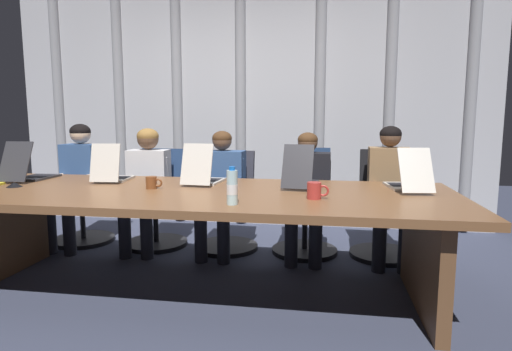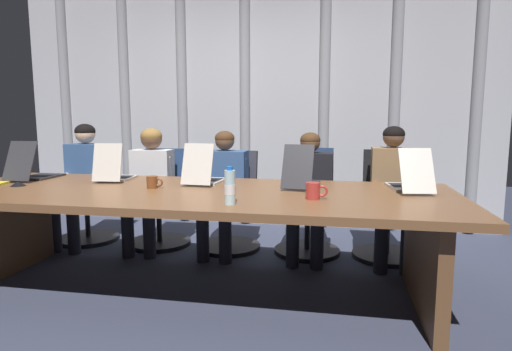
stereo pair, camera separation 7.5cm
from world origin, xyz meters
The scene contains 22 objects.
ground_plane centered at (0.00, 0.00, 0.00)m, with size 10.97×10.97×0.00m, color #383D51.
conference_table centered at (0.00, 0.00, 0.59)m, with size 3.61×1.28×0.74m.
curtain_backdrop centered at (0.00, 2.06, 1.58)m, with size 5.49×0.17×3.16m.
laptop_left_end centered at (-1.45, 0.28, 0.80)m, with size 0.24×0.49×0.32m.
laptop_left_mid centered at (-0.76, 0.32, 0.79)m, with size 0.26×0.41×0.31m.
laptop_center centered at (0.00, 0.31, 0.80)m, with size 0.26×0.44×0.31m.
laptop_right_mid centered at (0.74, 0.30, 0.80)m, with size 0.26×0.50×0.32m.
laptop_right_end centered at (1.49, 0.28, 0.79)m, with size 0.28×0.52×0.30m.
office_chair_left_end centered at (-1.47, 1.07, 0.35)m, with size 0.60×0.60×0.91m.
office_chair_left_mid centered at (-0.70, 1.08, 0.35)m, with size 0.60×0.60×0.93m.
office_chair_center centered at (0.01, 1.07, 0.35)m, with size 0.60×0.60×0.92m.
office_chair_right_mid centered at (0.74, 1.08, 0.36)m, with size 0.60×0.60×0.96m.
office_chair_right_end centered at (1.45, 1.08, 0.35)m, with size 0.60×0.60×0.95m.
person_left_end centered at (-1.44, 0.92, 0.67)m, with size 0.39×0.56×1.18m.
person_left_mid centered at (-0.74, 0.92, 0.65)m, with size 0.40×0.56×1.14m.
person_center centered at (-0.03, 0.92, 0.63)m, with size 0.42×0.55×1.12m.
person_right_mid centered at (0.75, 0.91, 0.63)m, with size 0.42×0.55×1.11m.
person_right_end centered at (1.46, 0.91, 0.66)m, with size 0.36×0.55×1.17m.
water_bottle_primary centered at (0.38, -0.42, 0.84)m, with size 0.07×0.07×0.22m.
coffee_mug_near centered at (0.85, -0.17, 0.79)m, with size 0.14×0.09×0.10m.
coffee_mug_far centered at (-0.30, 0.03, 0.78)m, with size 0.12×0.08×0.09m.
conference_mic_left_side centered at (-1.33, -0.06, 0.75)m, with size 0.11×0.11×0.04m, color black.
Camera 1 is at (0.91, -2.82, 1.24)m, focal length 30.07 mm.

